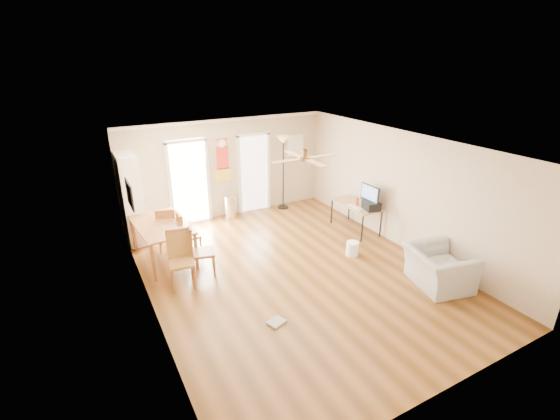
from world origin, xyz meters
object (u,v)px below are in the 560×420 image
wastebasket_a (352,249)px  dining_chair_near (181,260)px  dining_chair_right_a (189,233)px  trash_can (230,207)px  wastebasket_b (352,249)px  bookshelf (131,198)px  armchair (438,268)px  dining_table (163,241)px  computer_desk (355,217)px  printer (371,206)px  dining_chair_far (167,228)px  dining_chair_right_b (203,250)px  torchiere_lamp (283,173)px

wastebasket_a → dining_chair_near: bearing=170.9°
dining_chair_right_a → trash_can: size_ratio=1.60×
wastebasket_a → wastebasket_b: 0.02m
dining_chair_near → dining_chair_right_a: bearing=76.0°
bookshelf → armchair: bearing=-56.9°
dining_table → armchair: dining_table is taller
dining_chair_near → computer_desk: (4.47, 0.45, -0.20)m
bookshelf → printer: (4.97, -2.46, -0.25)m
dining_chair_far → wastebasket_a: dining_chair_far is taller
computer_desk → wastebasket_b: 1.37m
dining_chair_right_b → dining_chair_far: (-0.36, 1.43, -0.04)m
dining_chair_right_a → wastebasket_a: (3.09, -1.72, -0.36)m
torchiere_lamp → wastebasket_b: bearing=-90.6°
dining_chair_near → wastebasket_b: dining_chair_near is taller
bookshelf → wastebasket_a: bookshelf is taller
dining_table → computer_desk: bearing=-9.6°
dining_table → wastebasket_b: bearing=-26.3°
dining_chair_near → armchair: dining_chair_near is taller
printer → dining_chair_right_a: bearing=177.5°
dining_chair_right_b → wastebasket_b: 3.21m
bookshelf → dining_chair_far: size_ratio=2.09×
bookshelf → torchiere_lamp: 4.05m
dining_table → dining_chair_far: size_ratio=1.64×
dining_chair_far → wastebasket_a: size_ratio=3.58×
wastebasket_b → dining_chair_near: bearing=170.7°
torchiere_lamp → wastebasket_b: 3.30m
dining_table → wastebasket_a: dining_table is taller
dining_chair_right_b → dining_chair_far: bearing=28.7°
dining_chair_far → wastebasket_b: size_ratio=3.19×
dining_chair_right_b → armchair: size_ratio=0.95×
dining_chair_right_a → printer: (4.05, -1.16, 0.29)m
dining_chair_right_a → wastebasket_b: 3.56m
dining_table → wastebasket_a: size_ratio=5.87×
dining_chair_right_b → wastebasket_a: (3.09, -0.79, -0.40)m
dining_chair_near → armchair: size_ratio=0.96×
bookshelf → dining_chair_near: size_ratio=1.91×
bookshelf → printer: bookshelf is taller
wastebasket_a → armchair: bearing=-69.0°
dining_chair_far → printer: (4.41, -1.66, 0.29)m
dining_chair_right_a → dining_chair_far: (-0.36, 0.50, -0.00)m
bookshelf → torchiere_lamp: bookshelf is taller
trash_can → wastebasket_b: trash_can is taller
armchair → dining_chair_far: bearing=59.9°
dining_chair_right_a → dining_table: bearing=83.0°
dining_chair_right_b → trash_can: size_ratio=1.71×
dining_chair_near → printer: bearing=8.8°
dining_chair_right_a → computer_desk: dining_chair_right_a is taller
dining_chair_far → bookshelf: bearing=-40.7°
dining_chair_near → printer: 4.54m
bookshelf → dining_chair_near: (0.43, -2.46, -0.50)m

